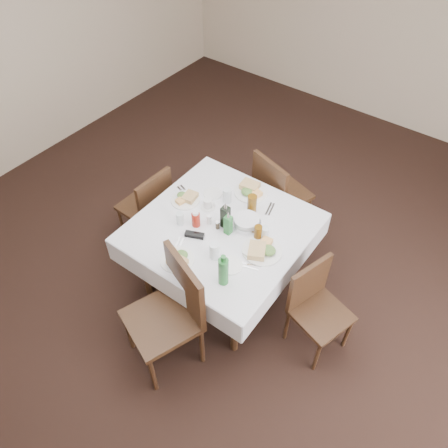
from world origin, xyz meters
name	(u,v)px	position (x,y,z in m)	size (l,w,h in m)	color
ground_plane	(221,287)	(0.00, 0.00, 0.00)	(7.00, 7.00, 0.00)	black
room_shell	(220,130)	(0.00, 0.00, 1.71)	(6.04, 7.04, 2.80)	#C7B299
dining_table	(221,233)	(-0.02, 0.04, 0.68)	(1.32, 1.32, 0.76)	black
chair_north	(277,191)	(-0.01, 0.89, 0.53)	(0.55, 0.55, 0.93)	black
chair_south	(172,308)	(0.08, -0.69, 0.58)	(0.62, 0.62, 1.02)	black
chair_east	(315,302)	(0.87, 0.05, 0.47)	(0.49, 0.49, 0.83)	black
chair_west	(149,204)	(-0.89, 0.07, 0.49)	(0.42, 0.42, 0.86)	black
meal_north	(251,190)	(-0.07, 0.52, 0.79)	(0.29, 0.29, 0.06)	white
meal_south	(178,259)	(-0.07, -0.43, 0.78)	(0.26, 0.26, 0.06)	white
meal_east	(262,250)	(0.38, 0.01, 0.79)	(0.31, 0.31, 0.07)	white
meal_west	(186,198)	(-0.45, 0.11, 0.78)	(0.25, 0.25, 0.05)	white
side_plate_a	(213,194)	(-0.31, 0.30, 0.77)	(0.16, 0.16, 0.01)	white
side_plate_b	(230,265)	(0.27, -0.23, 0.77)	(0.18, 0.18, 0.01)	white
water_n	(227,195)	(-0.16, 0.30, 0.83)	(0.07, 0.07, 0.13)	silver
water_s	(215,251)	(0.13, -0.24, 0.83)	(0.08, 0.08, 0.14)	silver
water_e	(264,233)	(0.31, 0.15, 0.82)	(0.06, 0.06, 0.11)	silver
water_w	(180,219)	(-0.31, -0.13, 0.82)	(0.06, 0.06, 0.11)	silver
iced_tea_a	(252,204)	(0.07, 0.34, 0.84)	(0.08, 0.08, 0.16)	brown
iced_tea_b	(258,232)	(0.28, 0.11, 0.83)	(0.06, 0.06, 0.13)	brown
bread_basket	(246,222)	(0.13, 0.17, 0.80)	(0.23, 0.23, 0.08)	silver
oil_cruet_dark	(225,216)	(0.00, 0.07, 0.87)	(0.06, 0.06, 0.25)	black
oil_cruet_green	(228,224)	(0.06, 0.02, 0.86)	(0.05, 0.05, 0.22)	#226D2C
ketchup_bottle	(196,219)	(-0.19, -0.07, 0.83)	(0.07, 0.07, 0.15)	#AD2314
salt_shaker	(209,220)	(-0.12, 0.01, 0.81)	(0.04, 0.04, 0.09)	white
pepper_shaker	(218,225)	(-0.04, 0.01, 0.80)	(0.03, 0.03, 0.07)	#3E3223
coffee_mug	(208,204)	(-0.24, 0.15, 0.80)	(0.13, 0.12, 0.09)	white
sunglasses	(195,235)	(-0.13, -0.17, 0.78)	(0.16, 0.11, 0.03)	black
green_bottle	(223,271)	(0.31, -0.38, 0.89)	(0.07, 0.07, 0.28)	#226D2C
sugar_caddy	(248,255)	(0.33, -0.09, 0.78)	(0.08, 0.04, 0.04)	white
cutlery_n	(270,209)	(0.18, 0.44, 0.77)	(0.08, 0.16, 0.01)	silver
cutlery_s	(178,247)	(-0.16, -0.33, 0.77)	(0.11, 0.19, 0.01)	silver
cutlery_e	(249,266)	(0.38, -0.16, 0.77)	(0.16, 0.08, 0.01)	silver
cutlery_w	(185,192)	(-0.51, 0.17, 0.77)	(0.21, 0.11, 0.01)	silver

